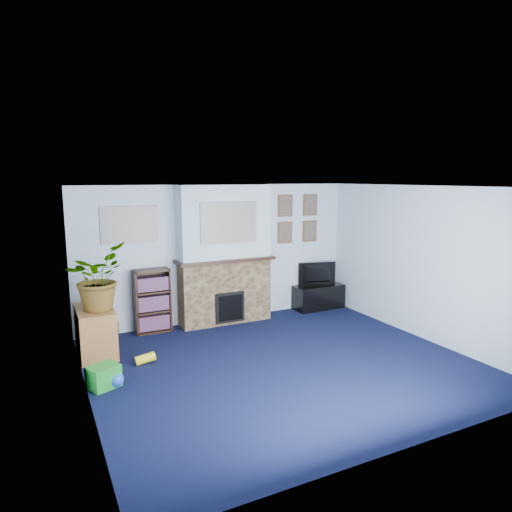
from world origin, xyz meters
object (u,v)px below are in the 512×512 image
sideboard (95,331)px  tv_stand (318,297)px  television (318,274)px  bookshelf (152,302)px

sideboard → tv_stand: bearing=7.5°
television → sideboard: (-4.19, -0.57, -0.33)m
bookshelf → sideboard: bearing=-147.2°
television → sideboard: size_ratio=0.86×
tv_stand → sideboard: sideboard is taller
tv_stand → television: (-0.00, 0.02, 0.46)m
tv_stand → sideboard: bearing=-172.5°
bookshelf → sideboard: (-0.97, -0.63, -0.15)m
tv_stand → bookshelf: size_ratio=0.93×
tv_stand → bookshelf: bearing=178.6°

